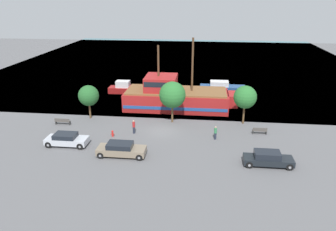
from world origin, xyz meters
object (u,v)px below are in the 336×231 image
at_px(pirate_ship, 175,97).
at_px(fire_hydrant, 113,133).
at_px(moored_boat_dockside, 125,88).
at_px(bench_promenade_east, 63,121).
at_px(pedestrian_walking_far, 134,127).
at_px(parked_car_curb_front, 121,149).
at_px(parked_car_curb_mid, 67,139).
at_px(moored_boat_outer, 222,87).
at_px(pedestrian_walking_near, 215,133).
at_px(bench_promenade_west, 260,131).
at_px(parked_car_curb_rear, 268,159).

xyz_separation_m(pirate_ship, fire_hydrant, (-6.30, -10.99, -1.31)).
height_order(moored_boat_dockside, bench_promenade_east, moored_boat_dockside).
bearing_deg(pedestrian_walking_far, fire_hydrant, -152.46).
bearing_deg(bench_promenade_east, parked_car_curb_front, -38.15).
bearing_deg(parked_car_curb_mid, moored_boat_outer, 53.30).
bearing_deg(pedestrian_walking_far, pedestrian_walking_near, -3.59).
height_order(bench_promenade_west, pedestrian_walking_near, pedestrian_walking_near).
bearing_deg(fire_hydrant, parked_car_curb_rear, -16.50).
bearing_deg(parked_car_curb_front, bench_promenade_west, 25.81).
bearing_deg(pirate_ship, moored_boat_outer, 54.41).
distance_m(pirate_ship, moored_boat_dockside, 11.38).
xyz_separation_m(fire_hydrant, bench_promenade_west, (17.17, 2.62, 0.03)).
bearing_deg(moored_boat_outer, parked_car_curb_front, -113.71).
bearing_deg(moored_boat_outer, fire_hydrant, -122.67).
distance_m(parked_car_curb_front, parked_car_curb_rear, 14.61).
height_order(pirate_ship, parked_car_curb_mid, pirate_ship).
bearing_deg(moored_boat_outer, parked_car_curb_rear, -82.59).
height_order(parked_car_curb_rear, bench_promenade_east, parked_car_curb_rear).
distance_m(parked_car_curb_mid, fire_hydrant, 5.22).
bearing_deg(bench_promenade_east, pirate_ship, 30.77).
bearing_deg(pirate_ship, parked_car_curb_rear, -56.64).
bearing_deg(moored_boat_outer, pedestrian_walking_far, -119.43).
height_order(fire_hydrant, bench_promenade_east, bench_promenade_east).
height_order(bench_promenade_east, pedestrian_walking_near, pedestrian_walking_near).
relative_size(bench_promenade_west, pedestrian_walking_far, 1.00).
xyz_separation_m(pirate_ship, pedestrian_walking_far, (-4.01, -9.79, -0.88)).
xyz_separation_m(pirate_ship, moored_boat_dockside, (-9.07, 6.80, -0.96)).
bearing_deg(parked_car_curb_rear, bench_promenade_east, 161.97).
xyz_separation_m(moored_boat_outer, bench_promenade_west, (3.73, -18.34, -0.18)).
distance_m(parked_car_curb_mid, pedestrian_walking_far, 7.79).
distance_m(moored_boat_dockside, parked_car_curb_rear, 30.04).
distance_m(fire_hydrant, bench_promenade_east, 7.87).
relative_size(bench_promenade_east, pedestrian_walking_far, 1.17).
bearing_deg(moored_boat_dockside, pedestrian_walking_near, -49.54).
bearing_deg(bench_promenade_east, pedestrian_walking_far, -9.92).
distance_m(pirate_ship, parked_car_curb_front, 16.16).
relative_size(parked_car_curb_front, fire_hydrant, 6.48).
bearing_deg(moored_boat_dockside, parked_car_curb_mid, -94.34).
height_order(bench_promenade_west, pedestrian_walking_far, pedestrian_walking_far).
height_order(moored_boat_outer, parked_car_curb_front, moored_boat_outer).
distance_m(pirate_ship, parked_car_curb_mid, 17.52).
bearing_deg(parked_car_curb_front, bench_promenade_east, 141.85).
distance_m(bench_promenade_east, bench_promenade_west, 24.49).
bearing_deg(bench_promenade_east, fire_hydrant, -21.45).
distance_m(pirate_ship, bench_promenade_east, 15.91).
relative_size(moored_boat_outer, parked_car_curb_rear, 1.63).
height_order(moored_boat_dockside, bench_promenade_west, moored_boat_dockside).
bearing_deg(pedestrian_walking_near, parked_car_curb_front, -151.76).
distance_m(parked_car_curb_front, fire_hydrant, 5.12).
bearing_deg(pirate_ship, bench_promenade_east, -149.23).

